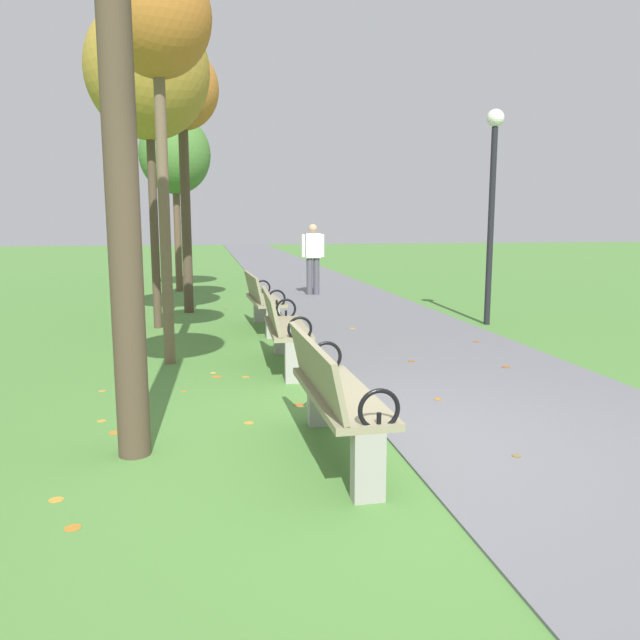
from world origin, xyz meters
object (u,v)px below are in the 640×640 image
at_px(park_bench_2, 283,327).
at_px(tree_3, 148,72).
at_px(tree_2, 157,22).
at_px(pedestrian_walking, 313,255).
at_px(lamp_post, 493,184).
at_px(tree_5, 175,156).
at_px(tree_4, 182,94).
at_px(park_bench_3, 262,300).
at_px(park_bench_1, 333,394).

bearing_deg(park_bench_2, tree_3, 118.08).
bearing_deg(tree_3, tree_2, -83.23).
height_order(pedestrian_walking, lamp_post, lamp_post).
bearing_deg(tree_5, tree_4, -85.37).
bearing_deg(park_bench_2, park_bench_3, 90.00).
bearing_deg(park_bench_2, tree_2, 161.54).
xyz_separation_m(tree_3, pedestrian_walking, (3.24, 3.87, -3.04)).
relative_size(tree_5, lamp_post, 1.21).
bearing_deg(park_bench_1, lamp_post, 54.99).
bearing_deg(tree_3, tree_5, 88.27).
height_order(park_bench_1, tree_4, tree_4).
relative_size(park_bench_2, pedestrian_walking, 1.00).
relative_size(park_bench_3, tree_2, 0.35).
bearing_deg(park_bench_2, tree_5, 100.01).
distance_m(park_bench_2, tree_3, 4.95).
distance_m(tree_3, pedestrian_walking, 5.89).
distance_m(park_bench_2, lamp_post, 4.82).
distance_m(tree_4, lamp_post, 5.71).
distance_m(tree_3, tree_4, 1.72).
xyz_separation_m(tree_4, tree_5, (-0.30, 3.70, -0.72)).
xyz_separation_m(tree_2, pedestrian_walking, (2.92, 6.52, -3.01)).
distance_m(park_bench_3, tree_5, 6.64).
bearing_deg(park_bench_1, tree_3, 105.33).
relative_size(park_bench_2, lamp_post, 0.46).
distance_m(park_bench_3, tree_4, 4.26).
distance_m(tree_3, tree_5, 5.40).
bearing_deg(park_bench_1, pedestrian_walking, 80.90).
distance_m(park_bench_2, pedestrian_walking, 7.16).
relative_size(park_bench_1, pedestrian_walking, 0.99).
xyz_separation_m(park_bench_1, tree_3, (-1.65, 6.02, 3.49)).
bearing_deg(pedestrian_walking, park_bench_2, -102.81).
bearing_deg(park_bench_1, tree_5, 97.46).
distance_m(park_bench_3, pedestrian_walking, 4.67).
bearing_deg(tree_2, park_bench_2, -18.46).
relative_size(park_bench_1, park_bench_3, 0.99).
height_order(park_bench_2, tree_2, tree_2).
distance_m(park_bench_1, tree_5, 11.80).
relative_size(park_bench_1, tree_2, 0.34).
distance_m(park_bench_1, park_bench_3, 5.52).
distance_m(tree_5, lamp_post, 8.04).
relative_size(park_bench_1, tree_4, 0.34).
height_order(tree_2, tree_4, tree_4).
xyz_separation_m(park_bench_3, tree_3, (-1.65, 0.50, 3.49)).
distance_m(park_bench_3, tree_2, 4.28).
xyz_separation_m(park_bench_1, lamp_post, (3.75, 5.35, 1.82)).
height_order(tree_4, lamp_post, tree_4).
height_order(tree_3, lamp_post, tree_3).
xyz_separation_m(tree_3, tree_4, (0.46, 1.65, -0.00)).
bearing_deg(tree_4, park_bench_3, -61.08).
height_order(tree_3, pedestrian_walking, tree_3).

